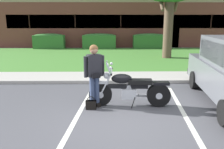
% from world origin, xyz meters
% --- Properties ---
extents(ground_plane, '(140.00, 140.00, 0.00)m').
position_xyz_m(ground_plane, '(0.00, 0.00, 0.00)').
color(ground_plane, '#4C4C51').
extents(curb_strip, '(60.00, 0.20, 0.12)m').
position_xyz_m(curb_strip, '(0.00, 3.07, 0.06)').
color(curb_strip, '#B7B2A8').
rests_on(curb_strip, ground).
extents(concrete_walk, '(60.00, 1.50, 0.08)m').
position_xyz_m(concrete_walk, '(0.00, 3.92, 0.04)').
color(concrete_walk, '#B7B2A8').
rests_on(concrete_walk, ground).
extents(grass_lawn, '(60.00, 8.84, 0.06)m').
position_xyz_m(grass_lawn, '(0.00, 9.09, 0.03)').
color(grass_lawn, '#478433').
rests_on(grass_lawn, ground).
extents(stall_stripe_0, '(0.53, 4.39, 0.01)m').
position_xyz_m(stall_stripe_0, '(-1.13, 0.20, 0.00)').
color(stall_stripe_0, silver).
rests_on(stall_stripe_0, ground).
extents(stall_stripe_1, '(0.53, 4.39, 0.01)m').
position_xyz_m(stall_stripe_1, '(1.56, 0.20, 0.00)').
color(stall_stripe_1, silver).
rests_on(stall_stripe_1, ground).
extents(motorcycle, '(2.24, 0.82, 1.26)m').
position_xyz_m(motorcycle, '(0.28, 0.70, 0.49)').
color(motorcycle, black).
rests_on(motorcycle, ground).
extents(rider_person, '(0.54, 0.38, 1.70)m').
position_xyz_m(rider_person, '(-0.75, 0.69, 0.99)').
color(rider_person, black).
rests_on(rider_person, ground).
extents(handbag, '(0.28, 0.13, 0.36)m').
position_xyz_m(handbag, '(-0.84, 0.47, 0.14)').
color(handbag, black).
rests_on(handbag, ground).
extents(hedge_left, '(2.42, 0.90, 1.24)m').
position_xyz_m(hedge_left, '(-5.12, 13.35, 0.65)').
color(hedge_left, '#336B2D').
rests_on(hedge_left, ground).
extents(hedge_center_left, '(2.63, 0.90, 1.24)m').
position_xyz_m(hedge_center_left, '(-1.12, 13.35, 0.65)').
color(hedge_center_left, '#336B2D').
rests_on(hedge_center_left, ground).
extents(hedge_center_right, '(2.53, 0.90, 1.24)m').
position_xyz_m(hedge_center_right, '(2.89, 13.35, 0.65)').
color(hedge_center_right, '#336B2D').
rests_on(hedge_center_right, ground).
extents(brick_building, '(22.39, 11.42, 4.13)m').
position_xyz_m(brick_building, '(0.65, 19.89, 2.07)').
color(brick_building, brown).
rests_on(brick_building, ground).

